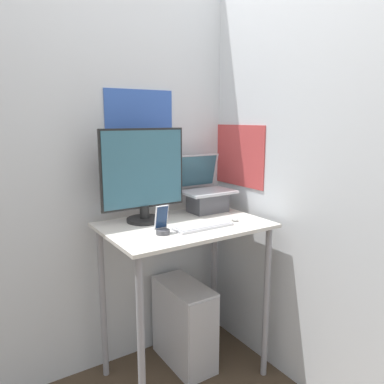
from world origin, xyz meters
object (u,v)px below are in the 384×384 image
at_px(mouse, 235,219).
at_px(computer_tower, 184,324).
at_px(monitor, 144,178).
at_px(keyboard, 203,226).
at_px(cell_phone, 162,226).
at_px(laptop, 206,196).

relative_size(mouse, computer_tower, 0.11).
relative_size(monitor, keyboard, 1.58).
bearing_deg(keyboard, cell_phone, 174.75).
distance_m(monitor, mouse, 0.59).
bearing_deg(laptop, mouse, -89.53).
xyz_separation_m(monitor, mouse, (0.45, -0.29, -0.24)).
bearing_deg(computer_tower, keyboard, -94.75).
xyz_separation_m(laptop, keyboard, (-0.23, -0.31, -0.09)).
bearing_deg(laptop, cell_phone, -149.30).
distance_m(keyboard, computer_tower, 0.76).
relative_size(laptop, monitor, 0.67).
bearing_deg(laptop, keyboard, -127.26).
relative_size(laptop, mouse, 6.02).
relative_size(mouse, cell_phone, 0.39).
relative_size(keyboard, cell_phone, 2.24).
distance_m(monitor, cell_phone, 0.35).
distance_m(laptop, monitor, 0.47).
relative_size(keyboard, computer_tower, 0.64).
height_order(mouse, computer_tower, mouse).
xyz_separation_m(monitor, computer_tower, (0.23, -0.06, -0.97)).
height_order(laptop, mouse, laptop).
bearing_deg(monitor, mouse, -32.46).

